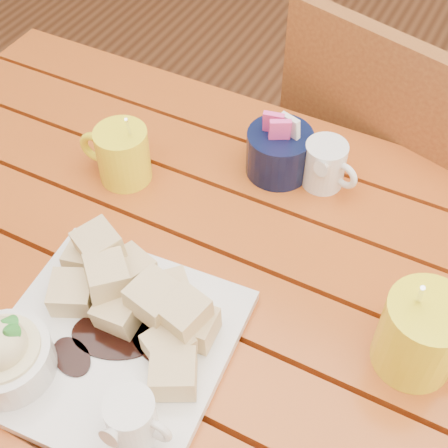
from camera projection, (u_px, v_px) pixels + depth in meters
The scene contains 7 objects.
table at pixel (197, 320), 0.94m from camera, with size 1.20×0.79×0.75m.
dessert_plate at pixel (93, 337), 0.76m from camera, with size 0.31×0.31×0.11m.
coffee_mug_left at pixel (122, 154), 0.95m from camera, with size 0.12×0.08×0.14m.
coffee_mug_right at pixel (424, 334), 0.73m from camera, with size 0.14×0.10×0.17m.
cream_pitcher at pixel (326, 164), 0.95m from camera, with size 0.09×0.08×0.08m.
sugar_caddy at pixel (279, 151), 0.97m from camera, with size 0.10×0.10×0.11m.
chair_far at pixel (395, 191), 1.29m from camera, with size 0.54×0.54×0.92m.
Camera 1 is at (0.27, -0.43, 1.44)m, focal length 50.00 mm.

